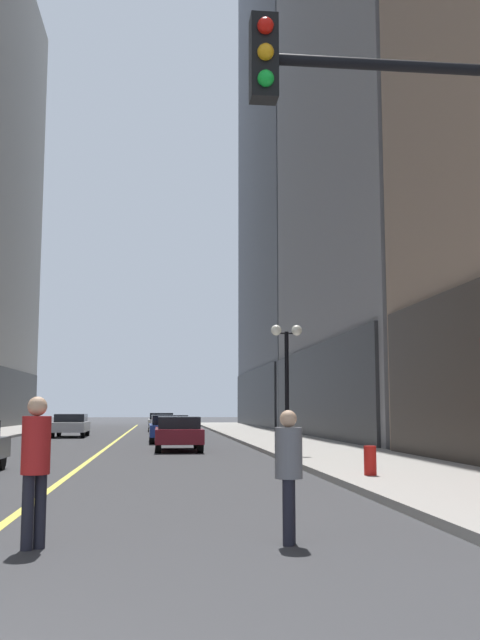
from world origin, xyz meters
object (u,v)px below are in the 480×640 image
car_silver (71,424)px  pedestrian_in_grey_suit (289,466)px  car_white (161,421)px  traffic_light_near_right (470,203)px  fire_hydrant_right (370,464)px  pedestrian_in_red_jacket (36,459)px  street_lamp_right_mid (287,360)px  car_maroon (179,432)px  car_blue (169,428)px

car_silver → pedestrian_in_grey_suit: size_ratio=2.81×
car_white → traffic_light_near_right: bearing=-86.2°
fire_hydrant_right → pedestrian_in_red_jacket: bearing=-130.9°
pedestrian_in_grey_suit → street_lamp_right_mid: bearing=80.0°
car_maroon → car_silver: bearing=112.0°
car_maroon → fire_hydrant_right: bearing=-72.4°
car_maroon → car_white: (-0.61, 24.57, 0.00)m
car_maroon → traffic_light_near_right: bearing=-83.6°
pedestrian_in_red_jacket → pedestrian_in_grey_suit: (3.04, -0.03, -0.11)m
car_maroon → car_silver: 15.58m
car_white → car_blue: bearing=-88.9°
car_white → street_lamp_right_mid: (4.08, -29.30, 2.54)m
car_blue → street_lamp_right_mid: (3.74, -11.52, 2.54)m
car_silver → pedestrian_in_grey_suit: 34.78m
pedestrian_in_red_jacket → street_lamp_right_mid: 16.12m
car_blue → street_lamp_right_mid: bearing=-72.0°
car_white → street_lamp_right_mid: 29.69m
car_white → fire_hydrant_right: 37.39m
car_maroon → pedestrian_in_red_jacket: pedestrian_in_red_jacket is taller
car_blue → pedestrian_in_red_jacket: 26.52m
pedestrian_in_grey_suit → car_white: bearing=91.9°
car_blue → car_silver: (-5.57, 7.65, 0.00)m
pedestrian_in_grey_suit → street_lamp_right_mid: street_lamp_right_mid is taller
car_maroon → fire_hydrant_right: 13.15m
pedestrian_in_grey_suit → car_blue: bearing=92.4°
pedestrian_in_red_jacket → traffic_light_near_right: traffic_light_near_right is taller
car_maroon → pedestrian_in_red_jacket: (-2.20, -19.66, 0.32)m
car_maroon → car_blue: 6.80m
fire_hydrant_right → traffic_light_near_right: bearing=-99.7°
car_white → pedestrian_in_grey_suit: pedestrian_in_grey_suit is taller
car_white → street_lamp_right_mid: size_ratio=1.05×
traffic_light_near_right → fire_hydrant_right: size_ratio=7.06×
car_white → traffic_light_near_right: (3.03, -46.19, 3.02)m
car_maroon → fire_hydrant_right: size_ratio=5.21×
car_maroon → pedestrian_in_red_jacket: size_ratio=2.35×
pedestrian_in_grey_suit → traffic_light_near_right: traffic_light_near_right is taller
car_blue → pedestrian_in_grey_suit: size_ratio=2.69×
traffic_light_near_right → street_lamp_right_mid: (1.05, 16.89, -0.49)m
pedestrian_in_grey_suit → car_silver: bearing=101.1°
street_lamp_right_mid → car_blue: bearing=108.0°
car_silver → street_lamp_right_mid: (9.31, -19.17, 2.54)m
car_maroon → traffic_light_near_right: traffic_light_near_right is taller
car_blue → fire_hydrant_right: (4.24, -19.33, -0.32)m
pedestrian_in_red_jacket → pedestrian_in_grey_suit: bearing=-0.5°
car_blue → traffic_light_near_right: bearing=-84.6°
car_maroon → car_blue: size_ratio=0.96×
pedestrian_in_red_jacket → pedestrian_in_grey_suit: size_ratio=1.10×
car_blue → fire_hydrant_right: 19.79m
car_maroon → pedestrian_in_grey_suit: 19.70m
car_blue → traffic_light_near_right: size_ratio=0.77×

